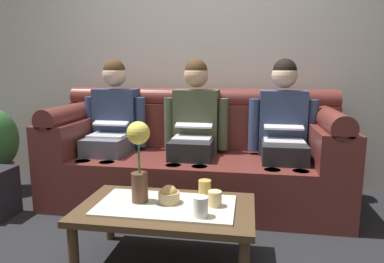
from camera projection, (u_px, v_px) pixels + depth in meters
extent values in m
cube|color=silver|center=(203.00, 36.00, 3.32)|extent=(6.00, 0.12, 2.90)
cube|color=maroon|center=(193.00, 179.00, 2.96)|extent=(2.43, 0.88, 0.42)
cube|color=maroon|center=(199.00, 126.00, 3.21)|extent=(2.43, 0.22, 0.40)
cylinder|color=maroon|center=(199.00, 98.00, 3.16)|extent=(2.43, 0.18, 0.18)
cube|color=maroon|center=(73.00, 135.00, 3.07)|extent=(0.28, 0.88, 0.28)
cylinder|color=maroon|center=(72.00, 114.00, 3.04)|extent=(0.18, 0.88, 0.18)
cube|color=maroon|center=(328.00, 144.00, 2.72)|extent=(0.28, 0.88, 0.28)
cylinder|color=maroon|center=(330.00, 120.00, 2.69)|extent=(0.18, 0.88, 0.18)
cube|color=#595B66|center=(107.00, 145.00, 2.97)|extent=(0.34, 0.40, 0.15)
cylinder|color=#595B66|center=(84.00, 186.00, 2.78)|extent=(0.12, 0.12, 0.42)
cylinder|color=#595B66|center=(108.00, 188.00, 2.75)|extent=(0.12, 0.12, 0.42)
cube|color=navy|center=(117.00, 119.00, 3.17)|extent=(0.38, 0.22, 0.54)
cylinder|color=navy|center=(91.00, 121.00, 3.17)|extent=(0.09, 0.09, 0.44)
cylinder|color=navy|center=(141.00, 122.00, 3.09)|extent=(0.09, 0.09, 0.44)
sphere|color=beige|center=(114.00, 75.00, 3.08)|extent=(0.21, 0.21, 0.21)
sphere|color=#472D19|center=(114.00, 70.00, 3.07)|extent=(0.19, 0.19, 0.19)
cube|color=silver|center=(108.00, 135.00, 2.97)|extent=(0.31, 0.22, 0.02)
cube|color=silver|center=(114.00, 120.00, 3.09)|extent=(0.31, 0.21, 0.07)
cube|color=black|center=(113.00, 121.00, 3.08)|extent=(0.27, 0.18, 0.06)
cube|color=#232326|center=(192.00, 148.00, 2.85)|extent=(0.34, 0.40, 0.15)
cylinder|color=#232326|center=(173.00, 192.00, 2.66)|extent=(0.12, 0.12, 0.42)
cylinder|color=#232326|center=(199.00, 193.00, 2.63)|extent=(0.12, 0.12, 0.42)
cube|color=#475138|center=(196.00, 121.00, 3.05)|extent=(0.38, 0.22, 0.54)
cylinder|color=#475138|center=(169.00, 123.00, 3.05)|extent=(0.09, 0.09, 0.44)
cylinder|color=#475138|center=(223.00, 124.00, 2.98)|extent=(0.09, 0.09, 0.44)
sphere|color=tan|center=(196.00, 75.00, 2.96)|extent=(0.21, 0.21, 0.21)
sphere|color=#472D19|center=(196.00, 70.00, 2.95)|extent=(0.19, 0.19, 0.19)
cube|color=silver|center=(192.00, 138.00, 2.85)|extent=(0.31, 0.22, 0.02)
cube|color=silver|center=(195.00, 122.00, 2.97)|extent=(0.31, 0.21, 0.07)
cube|color=black|center=(195.00, 123.00, 2.96)|extent=(0.27, 0.18, 0.05)
cube|color=#232326|center=(284.00, 152.00, 2.73)|extent=(0.34, 0.40, 0.15)
cylinder|color=#232326|center=(271.00, 197.00, 2.55)|extent=(0.12, 0.12, 0.42)
cylinder|color=#232326|center=(299.00, 199.00, 2.51)|extent=(0.12, 0.12, 0.42)
cube|color=navy|center=(282.00, 123.00, 2.93)|extent=(0.38, 0.22, 0.54)
cylinder|color=navy|center=(254.00, 125.00, 2.93)|extent=(0.09, 0.09, 0.44)
cylinder|color=navy|center=(312.00, 127.00, 2.86)|extent=(0.09, 0.09, 0.44)
sphere|color=beige|center=(285.00, 75.00, 2.84)|extent=(0.21, 0.21, 0.21)
sphere|color=black|center=(285.00, 70.00, 2.83)|extent=(0.19, 0.19, 0.19)
cube|color=silver|center=(284.00, 141.00, 2.74)|extent=(0.31, 0.22, 0.02)
cube|color=silver|center=(283.00, 124.00, 2.85)|extent=(0.31, 0.21, 0.06)
cube|color=black|center=(283.00, 125.00, 2.84)|extent=(0.27, 0.18, 0.05)
cube|color=#47331E|center=(166.00, 209.00, 2.00)|extent=(1.00, 0.59, 0.04)
cube|color=beige|center=(166.00, 205.00, 1.99)|extent=(0.78, 0.41, 0.01)
cylinder|color=#47331E|center=(74.00, 253.00, 1.86)|extent=(0.06, 0.06, 0.32)
cylinder|color=#47331E|center=(110.00, 216.00, 2.34)|extent=(0.06, 0.06, 0.32)
cylinder|color=#47331E|center=(245.00, 226.00, 2.19)|extent=(0.06, 0.06, 0.32)
cylinder|color=brown|center=(140.00, 187.00, 2.02)|extent=(0.10, 0.10, 0.17)
cylinder|color=#3D7538|center=(139.00, 157.00, 1.99)|extent=(0.01, 0.01, 0.19)
sphere|color=#E5CC4C|center=(138.00, 133.00, 1.96)|extent=(0.13, 0.13, 0.13)
cylinder|color=tan|center=(169.00, 197.00, 2.01)|extent=(0.12, 0.12, 0.06)
sphere|color=tan|center=(169.00, 194.00, 2.01)|extent=(0.10, 0.10, 0.10)
cylinder|color=#DBB77A|center=(215.00, 199.00, 1.96)|extent=(0.08, 0.08, 0.09)
cylinder|color=gold|center=(205.00, 189.00, 2.08)|extent=(0.08, 0.08, 0.11)
cylinder|color=white|center=(201.00, 206.00, 1.82)|extent=(0.08, 0.08, 0.11)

